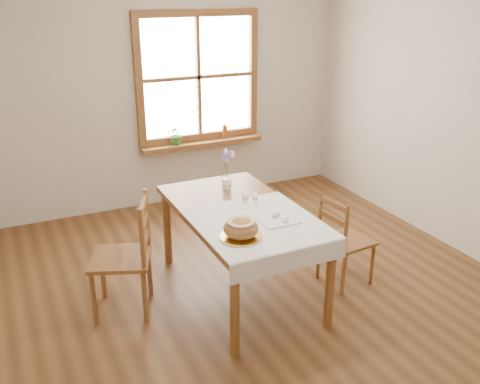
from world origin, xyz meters
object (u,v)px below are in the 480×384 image
object	(u,v)px
chair_left	(120,257)
flower_vase	(227,184)
chair_right	(347,239)
dining_table	(240,219)
bread_plate	(241,237)

from	to	relation	value
chair_left	flower_vase	bearing A→B (deg)	128.81
chair_left	flower_vase	world-z (taller)	chair_left
chair_right	flower_vase	xyz separation A→B (m)	(-0.80, 0.71, 0.39)
chair_right	flower_vase	bearing A→B (deg)	42.56
dining_table	chair_left	xyz separation A→B (m)	(-0.96, 0.14, -0.19)
dining_table	chair_right	bearing A→B (deg)	-15.69
dining_table	chair_right	xyz separation A→B (m)	(0.89, -0.25, -0.26)
chair_right	flower_vase	distance (m)	1.14
chair_left	bread_plate	bearing A→B (deg)	71.31
chair_left	bread_plate	world-z (taller)	chair_left
dining_table	flower_vase	bearing A→B (deg)	79.08
chair_left	chair_right	size ratio (longest dim) A/B	1.17
chair_right	flower_vase	size ratio (longest dim) A/B	9.13
chair_left	chair_right	xyz separation A→B (m)	(1.85, -0.39, -0.07)
dining_table	flower_vase	world-z (taller)	flower_vase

